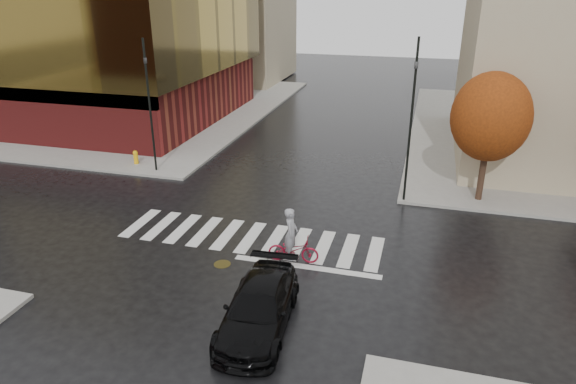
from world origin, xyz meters
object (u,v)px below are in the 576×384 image
object	(u,v)px
traffic_light_ne	(412,110)
cyclist	(293,244)
sedan	(259,308)
fire_hydrant	(136,156)
traffic_light_nw	(149,97)

from	to	relation	value
traffic_light_ne	cyclist	bearing A→B (deg)	75.88
sedan	cyclist	world-z (taller)	cyclist
cyclist	traffic_light_ne	xyz separation A→B (m)	(3.96, 7.30, 4.05)
traffic_light_ne	fire_hydrant	distance (m)	16.78
traffic_light_ne	sedan	bearing A→B (deg)	85.83
fire_hydrant	traffic_light_ne	bearing A→B (deg)	-4.44
fire_hydrant	cyclist	bearing A→B (deg)	-34.99
traffic_light_nw	traffic_light_ne	distance (m)	14.47
cyclist	fire_hydrant	bearing A→B (deg)	49.53
traffic_light_nw	fire_hydrant	distance (m)	4.30
sedan	cyclist	distance (m)	4.40
sedan	fire_hydrant	world-z (taller)	sedan
traffic_light_nw	fire_hydrant	bearing A→B (deg)	-133.73
sedan	cyclist	bearing A→B (deg)	86.26
traffic_light_nw	fire_hydrant	size ratio (longest dim) A/B	9.08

